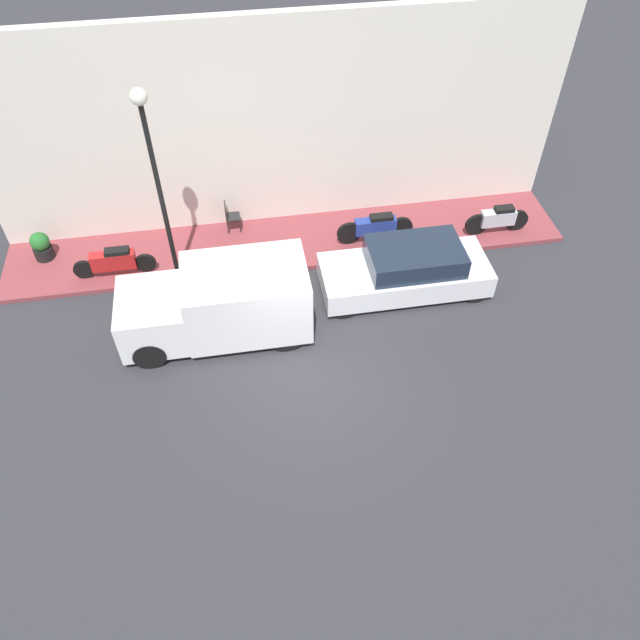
{
  "coord_description": "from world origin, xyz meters",
  "views": [
    {
      "loc": [
        -8.67,
        1.38,
        11.3
      ],
      "look_at": [
        1.32,
        -0.3,
        0.6
      ],
      "focal_mm": 35.0,
      "sensor_mm": 36.0,
      "label": 1
    }
  ],
  "objects_px": {
    "parked_car": "(407,270)",
    "motorcycle_blue": "(376,227)",
    "delivery_van": "(218,303)",
    "streetlamp": "(152,158)",
    "scooter_silver": "(498,219)",
    "cafe_chair": "(230,215)",
    "potted_plant": "(41,246)",
    "motorcycle_red": "(114,261)"
  },
  "relations": [
    {
      "from": "scooter_silver",
      "to": "streetlamp",
      "type": "relative_size",
      "value": 0.35
    },
    {
      "from": "parked_car",
      "to": "motorcycle_red",
      "type": "xyz_separation_m",
      "value": [
        1.67,
        7.43,
        -0.07
      ]
    },
    {
      "from": "parked_car",
      "to": "potted_plant",
      "type": "height_order",
      "value": "parked_car"
    },
    {
      "from": "streetlamp",
      "to": "potted_plant",
      "type": "distance_m",
      "value": 4.96
    },
    {
      "from": "motorcycle_red",
      "to": "potted_plant",
      "type": "height_order",
      "value": "motorcycle_red"
    },
    {
      "from": "delivery_van",
      "to": "motorcycle_red",
      "type": "xyz_separation_m",
      "value": [
        2.41,
        2.62,
        -0.39
      ]
    },
    {
      "from": "potted_plant",
      "to": "cafe_chair",
      "type": "height_order",
      "value": "cafe_chair"
    },
    {
      "from": "scooter_silver",
      "to": "cafe_chair",
      "type": "relative_size",
      "value": 2.04
    },
    {
      "from": "scooter_silver",
      "to": "cafe_chair",
      "type": "height_order",
      "value": "cafe_chair"
    },
    {
      "from": "cafe_chair",
      "to": "streetlamp",
      "type": "bearing_deg",
      "value": 138.51
    },
    {
      "from": "parked_car",
      "to": "delivery_van",
      "type": "relative_size",
      "value": 0.97
    },
    {
      "from": "delivery_van",
      "to": "potted_plant",
      "type": "height_order",
      "value": "delivery_van"
    },
    {
      "from": "motorcycle_blue",
      "to": "cafe_chair",
      "type": "bearing_deg",
      "value": 73.77
    },
    {
      "from": "parked_car",
      "to": "potted_plant",
      "type": "bearing_deg",
      "value": 74.08
    },
    {
      "from": "parked_car",
      "to": "cafe_chair",
      "type": "xyz_separation_m",
      "value": [
        3.05,
        4.31,
        -0.0
      ]
    },
    {
      "from": "parked_car",
      "to": "scooter_silver",
      "type": "bearing_deg",
      "value": -61.04
    },
    {
      "from": "delivery_van",
      "to": "streetlamp",
      "type": "height_order",
      "value": "streetlamp"
    },
    {
      "from": "delivery_van",
      "to": "streetlamp",
      "type": "relative_size",
      "value": 0.85
    },
    {
      "from": "motorcycle_red",
      "to": "motorcycle_blue",
      "type": "bearing_deg",
      "value": -88.03
    },
    {
      "from": "scooter_silver",
      "to": "parked_car",
      "type": "bearing_deg",
      "value": 118.96
    },
    {
      "from": "motorcycle_red",
      "to": "cafe_chair",
      "type": "xyz_separation_m",
      "value": [
        1.39,
        -3.12,
        0.07
      ]
    },
    {
      "from": "parked_car",
      "to": "streetlamp",
      "type": "xyz_separation_m",
      "value": [
        1.33,
        5.84,
        3.05
      ]
    },
    {
      "from": "motorcycle_blue",
      "to": "potted_plant",
      "type": "relative_size",
      "value": 2.68
    },
    {
      "from": "streetlamp",
      "to": "cafe_chair",
      "type": "relative_size",
      "value": 5.79
    },
    {
      "from": "parked_car",
      "to": "motorcycle_blue",
      "type": "relative_size",
      "value": 2.01
    },
    {
      "from": "delivery_van",
      "to": "streetlamp",
      "type": "xyz_separation_m",
      "value": [
        2.07,
        1.03,
        2.73
      ]
    },
    {
      "from": "motorcycle_red",
      "to": "parked_car",
      "type": "bearing_deg",
      "value": -102.64
    },
    {
      "from": "delivery_van",
      "to": "potted_plant",
      "type": "xyz_separation_m",
      "value": [
        3.42,
        4.59,
        -0.44
      ]
    },
    {
      "from": "delivery_van",
      "to": "cafe_chair",
      "type": "bearing_deg",
      "value": -7.5
    },
    {
      "from": "motorcycle_red",
      "to": "potted_plant",
      "type": "relative_size",
      "value": 2.65
    },
    {
      "from": "parked_car",
      "to": "delivery_van",
      "type": "height_order",
      "value": "delivery_van"
    },
    {
      "from": "cafe_chair",
      "to": "parked_car",
      "type": "bearing_deg",
      "value": -125.31
    },
    {
      "from": "parked_car",
      "to": "streetlamp",
      "type": "bearing_deg",
      "value": 77.21
    },
    {
      "from": "streetlamp",
      "to": "parked_car",
      "type": "bearing_deg",
      "value": -102.79
    },
    {
      "from": "delivery_van",
      "to": "cafe_chair",
      "type": "height_order",
      "value": "delivery_van"
    },
    {
      "from": "scooter_silver",
      "to": "cafe_chair",
      "type": "xyz_separation_m",
      "value": [
        1.35,
        7.4,
        0.06
      ]
    },
    {
      "from": "parked_car",
      "to": "cafe_chair",
      "type": "height_order",
      "value": "parked_car"
    },
    {
      "from": "delivery_van",
      "to": "motorcycle_blue",
      "type": "distance_m",
      "value": 5.18
    },
    {
      "from": "parked_car",
      "to": "delivery_van",
      "type": "distance_m",
      "value": 4.88
    },
    {
      "from": "delivery_van",
      "to": "scooter_silver",
      "type": "relative_size",
      "value": 2.41
    },
    {
      "from": "parked_car",
      "to": "motorcycle_blue",
      "type": "bearing_deg",
      "value": 11.19
    },
    {
      "from": "parked_car",
      "to": "delivery_van",
      "type": "xyz_separation_m",
      "value": [
        -0.74,
        4.81,
        0.32
      ]
    }
  ]
}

